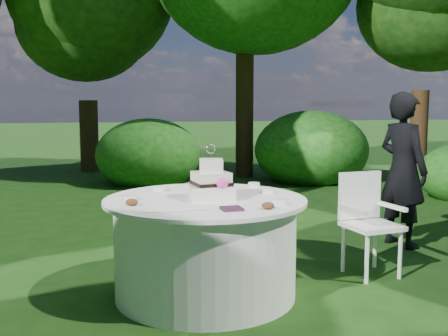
{
  "coord_description": "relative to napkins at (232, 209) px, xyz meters",
  "views": [
    {
      "loc": [
        -0.87,
        -3.88,
        1.49
      ],
      "look_at": [
        0.15,
        0.0,
        1.0
      ],
      "focal_mm": 42.0,
      "sensor_mm": 36.0,
      "label": 1
    }
  ],
  "objects": [
    {
      "name": "ground",
      "position": [
        -0.08,
        0.48,
        -0.78
      ],
      "size": [
        80.0,
        80.0,
        0.0
      ],
      "primitive_type": "plane",
      "color": "#17370F",
      "rests_on": "ground"
    },
    {
      "name": "petal_cups",
      "position": [
        -0.2,
        0.15,
        0.02
      ],
      "size": [
        0.99,
        0.46,
        0.05
      ],
      "color": "#562D16",
      "rests_on": "table"
    },
    {
      "name": "chair",
      "position": [
        1.42,
        0.66,
        -0.26
      ],
      "size": [
        0.48,
        0.47,
        0.89
      ],
      "color": "white",
      "rests_on": "ground"
    },
    {
      "name": "feather_plume",
      "position": [
        -0.38,
        0.06,
        -0.0
      ],
      "size": [
        0.48,
        0.07,
        0.01
      ],
      "primitive_type": "ellipsoid",
      "color": "white",
      "rests_on": "table"
    },
    {
      "name": "votives",
      "position": [
        0.06,
        0.61,
        0.01
      ],
      "size": [
        1.21,
        0.92,
        0.04
      ],
      "color": "white",
      "rests_on": "table"
    },
    {
      "name": "napkins",
      "position": [
        0.0,
        0.0,
        0.0
      ],
      "size": [
        0.14,
        0.14,
        0.02
      ],
      "primitive_type": "cube",
      "color": "#401B33",
      "rests_on": "table"
    },
    {
      "name": "table",
      "position": [
        -0.08,
        0.48,
        -0.39
      ],
      "size": [
        1.56,
        1.56,
        0.77
      ],
      "color": "white",
      "rests_on": "ground"
    },
    {
      "name": "guest",
      "position": [
        2.24,
        1.37,
        0.03
      ],
      "size": [
        0.52,
        0.67,
        1.62
      ],
      "primitive_type": "imported",
      "rotation": [
        0.0,
        0.0,
        1.82
      ],
      "color": "black",
      "rests_on": "ground"
    },
    {
      "name": "cake",
      "position": [
        -0.03,
        0.46,
        0.1
      ],
      "size": [
        0.36,
        0.37,
        0.43
      ],
      "color": "silver",
      "rests_on": "table"
    }
  ]
}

